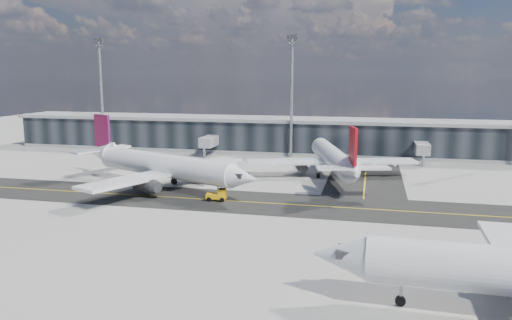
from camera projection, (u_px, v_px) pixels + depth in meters
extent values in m
plane|color=gray|center=(240.00, 208.00, 74.81)|extent=(300.00, 300.00, 0.00)
cube|color=black|center=(246.00, 202.00, 78.64)|extent=(180.00, 14.00, 0.02)
cube|color=black|center=(366.00, 170.00, 104.35)|extent=(14.00, 50.00, 0.02)
cube|color=yellow|center=(246.00, 202.00, 78.64)|extent=(180.00, 0.25, 0.01)
cube|color=yellow|center=(366.00, 170.00, 104.35)|extent=(0.25, 50.00, 0.01)
cube|color=black|center=(295.00, 137.00, 126.89)|extent=(150.00, 12.00, 8.00)
cube|color=gray|center=(296.00, 120.00, 126.13)|extent=(152.00, 13.00, 0.80)
cube|color=gray|center=(295.00, 151.00, 127.50)|extent=(150.00, 12.20, 0.80)
cube|color=gray|center=(211.00, 141.00, 123.78)|extent=(3.00, 10.00, 2.40)
cylinder|color=gray|center=(204.00, 153.00, 119.37)|extent=(0.60, 0.60, 2.40)
cube|color=gray|center=(422.00, 147.00, 112.58)|extent=(3.00, 10.00, 2.40)
cylinder|color=gray|center=(423.00, 161.00, 108.18)|extent=(0.60, 0.60, 2.40)
cylinder|color=gray|center=(102.00, 97.00, 129.65)|extent=(0.70, 0.70, 28.00)
cube|color=#2D2D30|center=(99.00, 41.00, 127.22)|extent=(2.50, 0.50, 1.40)
cylinder|color=gray|center=(292.00, 99.00, 118.46)|extent=(0.70, 0.70, 28.00)
cube|color=#2D2D30|center=(292.00, 38.00, 116.02)|extent=(2.50, 0.50, 1.40)
cylinder|color=white|center=(165.00, 165.00, 87.28)|extent=(29.72, 16.05, 4.09)
cone|color=white|center=(243.00, 178.00, 77.03)|extent=(6.32, 5.79, 4.09)
cone|color=white|center=(102.00, 152.00, 97.74)|extent=(7.26, 6.21, 4.09)
cube|color=white|center=(169.00, 172.00, 86.86)|extent=(18.63, 33.87, 0.51)
cylinder|color=#2D2D30|center=(198.00, 173.00, 91.28)|extent=(4.87, 3.88, 2.35)
cylinder|color=#2D2D30|center=(146.00, 185.00, 81.61)|extent=(4.87, 3.88, 2.35)
cube|color=silver|center=(198.00, 169.00, 91.14)|extent=(2.04, 1.19, 0.82)
cube|color=silver|center=(146.00, 180.00, 81.47)|extent=(2.04, 1.19, 0.82)
cube|color=#641147|center=(102.00, 131.00, 96.70)|extent=(4.12, 2.14, 6.34)
cube|color=white|center=(101.00, 149.00, 97.63)|extent=(7.54, 12.38, 0.36)
cube|color=#2D2D30|center=(240.00, 175.00, 77.26)|extent=(2.77, 2.88, 0.72)
cylinder|color=gray|center=(218.00, 191.00, 80.54)|extent=(0.32, 0.32, 2.04)
cylinder|color=black|center=(218.00, 196.00, 80.67)|extent=(0.99, 0.70, 0.92)
cylinder|color=black|center=(174.00, 181.00, 90.91)|extent=(1.23, 0.92, 1.12)
cylinder|color=black|center=(148.00, 187.00, 86.07)|extent=(1.23, 0.92, 1.12)
cylinder|color=white|center=(333.00, 157.00, 96.77)|extent=(11.45, 29.23, 3.90)
cone|color=white|center=(319.00, 145.00, 113.08)|extent=(5.04, 5.73, 3.90)
cone|color=white|center=(353.00, 171.00, 79.87)|extent=(5.30, 6.67, 3.90)
cube|color=white|center=(332.00, 161.00, 97.89)|extent=(33.25, 13.41, 0.49)
cylinder|color=#2D2D30|center=(301.00, 166.00, 98.82)|extent=(3.24, 4.54, 2.24)
cylinder|color=#2D2D30|center=(360.00, 166.00, 99.25)|extent=(3.24, 4.54, 2.24)
cube|color=silver|center=(301.00, 162.00, 98.69)|extent=(0.89, 1.98, 0.78)
cube|color=silver|center=(360.00, 162.00, 99.11)|extent=(0.89, 1.98, 0.78)
cube|color=#A20B13|center=(353.00, 146.00, 79.65)|extent=(1.50, 4.06, 6.04)
cube|color=white|center=(353.00, 168.00, 79.77)|extent=(12.00, 5.71, 0.34)
cube|color=#2D2D30|center=(319.00, 144.00, 112.53)|extent=(2.58, 2.44, 0.68)
cylinder|color=gray|center=(322.00, 161.00, 108.75)|extent=(0.29, 0.29, 1.95)
cylinder|color=black|center=(322.00, 164.00, 108.87)|extent=(0.56, 0.94, 0.88)
cylinder|color=black|center=(318.00, 175.00, 96.28)|extent=(0.75, 1.16, 1.07)
cylinder|color=black|center=(348.00, 175.00, 96.49)|extent=(0.75, 1.16, 1.07)
cone|color=silver|center=(343.00, 256.00, 44.10)|extent=(5.23, 4.24, 4.08)
cube|color=#2D2D30|center=(349.00, 252.00, 43.90)|extent=(2.11, 2.31, 0.71)
cylinder|color=gray|center=(401.00, 292.00, 43.29)|extent=(0.25, 0.25, 2.04)
cylinder|color=black|center=(400.00, 301.00, 43.42)|extent=(0.93, 0.39, 0.92)
cube|color=#FFB60D|center=(216.00, 196.00, 79.14)|extent=(3.30, 1.76, 0.74)
cube|color=#FFB60D|center=(222.00, 192.00, 78.89)|extent=(1.28, 1.48, 0.96)
cube|color=black|center=(222.00, 190.00, 78.83)|extent=(1.17, 1.42, 0.27)
cylinder|color=black|center=(224.00, 198.00, 79.74)|extent=(0.76, 0.33, 0.74)
cylinder|color=black|center=(222.00, 200.00, 78.39)|extent=(0.76, 0.33, 0.74)
cylinder|color=black|center=(211.00, 197.00, 80.04)|extent=(0.76, 0.33, 0.74)
cylinder|color=black|center=(209.00, 199.00, 78.69)|extent=(0.76, 0.33, 0.74)
imported|color=white|center=(356.00, 165.00, 105.52)|extent=(2.96, 6.24, 1.72)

